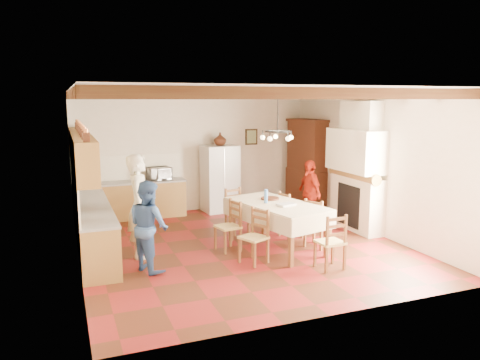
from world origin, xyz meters
name	(u,v)px	position (x,y,z in m)	size (l,w,h in m)	color
floor	(241,246)	(0.00, 0.00, -0.01)	(6.00, 6.50, 0.02)	#4A2112
ceiling	(241,89)	(0.00, 0.00, 3.01)	(6.00, 6.50, 0.02)	silver
wall_back	(195,152)	(0.00, 3.26, 1.50)	(6.00, 0.02, 3.00)	beige
wall_front	(333,206)	(0.00, -3.26, 1.50)	(6.00, 0.02, 3.00)	beige
wall_left	(74,179)	(-3.01, 0.00, 1.50)	(0.02, 6.50, 3.00)	beige
wall_right	(372,162)	(3.01, 0.00, 1.50)	(0.02, 6.50, 3.00)	beige
ceiling_beams	(241,95)	(0.00, 0.00, 2.91)	(6.00, 6.30, 0.16)	#3A1A10
lower_cabinets_left	(92,224)	(-2.70, 1.05, 0.43)	(0.60, 4.30, 0.86)	brown
lower_cabinets_back	(137,200)	(-1.55, 2.95, 0.43)	(2.30, 0.60, 0.86)	brown
countertop_left	(91,202)	(-2.70, 1.05, 0.88)	(0.62, 4.30, 0.04)	gray
countertop_back	(136,182)	(-1.55, 2.95, 0.88)	(2.34, 0.62, 0.04)	gray
backsplash_left	(75,186)	(-2.98, 1.05, 1.20)	(0.03, 4.30, 0.60)	white
backsplash_back	(134,167)	(-1.55, 3.23, 1.20)	(2.30, 0.03, 0.60)	white
upper_cabinets	(81,152)	(-2.83, 1.05, 1.85)	(0.35, 4.20, 0.70)	brown
fireplace	(355,166)	(2.72, 0.20, 1.40)	(0.56, 1.60, 2.80)	beige
wall_picture	(251,137)	(1.55, 3.23, 1.85)	(0.34, 0.03, 0.42)	black
refrigerator	(220,179)	(0.55, 2.90, 0.84)	(0.84, 0.69, 1.68)	silver
hutch	(308,165)	(2.75, 2.32, 1.17)	(0.54, 1.28, 2.33)	#331A0E
dining_table	(276,207)	(0.56, -0.43, 0.81)	(1.52, 2.25, 0.90)	white
chandelier	(277,131)	(0.56, -0.43, 2.25)	(0.47, 0.47, 0.03)	black
chair_left_near	(254,236)	(-0.15, -1.01, 0.48)	(0.42, 0.40, 0.96)	brown
chair_left_far	(228,226)	(-0.33, -0.19, 0.48)	(0.42, 0.40, 0.96)	brown
chair_right_near	(318,223)	(1.36, -0.60, 0.48)	(0.42, 0.40, 0.96)	brown
chair_right_far	(291,214)	(1.18, 0.17, 0.48)	(0.42, 0.40, 0.96)	brown
chair_end_near	(330,241)	(0.95, -1.72, 0.48)	(0.42, 0.40, 0.96)	brown
chair_end_far	(237,211)	(0.25, 0.84, 0.48)	(0.42, 0.40, 0.96)	brown
person_man	(140,206)	(-1.92, 0.06, 0.94)	(0.69, 0.45, 1.88)	silver
person_woman_blue	(149,226)	(-1.90, -0.69, 0.76)	(0.74, 0.58, 1.53)	#33548E
person_woman_red	(309,193)	(1.99, 0.85, 0.75)	(0.88, 0.36, 1.50)	#AB2210
microwave	(159,173)	(-0.99, 2.95, 1.05)	(0.55, 0.37, 0.30)	silver
fridge_vase	(220,139)	(0.56, 2.90, 1.85)	(0.31, 0.31, 0.33)	#331A0E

